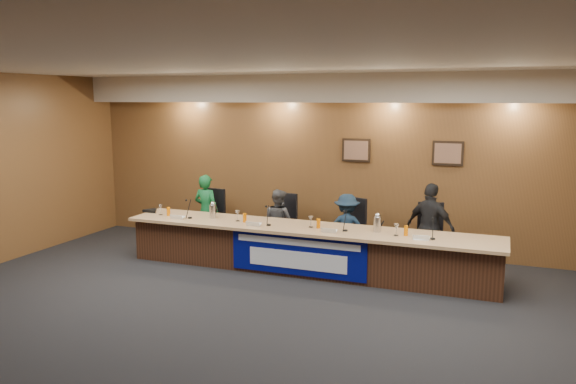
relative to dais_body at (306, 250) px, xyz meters
name	(u,v)px	position (x,y,z in m)	size (l,w,h in m)	color
floor	(242,326)	(0.00, -2.40, -0.35)	(10.00, 10.00, 0.00)	black
ceiling	(238,60)	(0.00, -2.40, 2.85)	(10.00, 8.00, 0.04)	silver
wall_back	(335,163)	(0.00, 1.60, 1.25)	(10.00, 0.04, 3.20)	brown
soffit	(332,88)	(0.00, 1.35, 2.60)	(10.00, 0.50, 0.50)	beige
dais_body	(306,250)	(0.00, 0.00, 0.00)	(6.00, 0.80, 0.70)	#3B2013
dais_top	(305,228)	(0.00, -0.05, 0.38)	(6.10, 0.95, 0.05)	tan
banner	(297,255)	(0.00, -0.41, 0.03)	(2.20, 0.02, 0.65)	#030966
banner_text_upper	(297,243)	(0.00, -0.43, 0.23)	(2.00, 0.01, 0.10)	silver
banner_text_lower	(297,260)	(0.00, -0.43, -0.05)	(1.60, 0.01, 0.28)	silver
wall_photo_left	(356,150)	(0.40, 1.57, 1.50)	(0.52, 0.04, 0.42)	black
wall_photo_right	(448,153)	(2.00, 1.57, 1.50)	(0.52, 0.04, 0.42)	black
panelist_a	(206,211)	(-2.25, 0.75, 0.34)	(0.50, 0.33, 1.38)	#105729
panelist_b	(278,222)	(-0.79, 0.75, 0.25)	(0.58, 0.45, 1.19)	#444649
panelist_c	(347,228)	(0.47, 0.75, 0.24)	(0.76, 0.44, 1.18)	#112437
panelist_d	(431,227)	(1.86, 0.75, 0.37)	(0.84, 0.35, 1.44)	black
office_chair_a	(209,221)	(-2.25, 0.85, 0.13)	(0.48, 0.48, 0.08)	black
office_chair_b	(281,227)	(-0.79, 0.85, 0.13)	(0.48, 0.48, 0.08)	black
office_chair_c	(348,233)	(0.47, 0.85, 0.13)	(0.48, 0.48, 0.08)	black
office_chair_d	(431,240)	(1.86, 0.85, 0.13)	(0.48, 0.48, 0.08)	black
nameplate_a	(176,217)	(-2.23, -0.31, 0.45)	(0.24, 0.06, 0.09)	white
microphone_a	(190,218)	(-2.05, -0.16, 0.41)	(0.07, 0.07, 0.02)	black
juice_glass_a	(168,211)	(-2.51, -0.11, 0.47)	(0.06, 0.06, 0.15)	orange
water_glass_a	(161,210)	(-2.68, -0.10, 0.49)	(0.08, 0.08, 0.18)	silver
nameplate_b	(253,223)	(-0.80, -0.32, 0.45)	(0.24, 0.06, 0.09)	white
microphone_b	(269,225)	(-0.58, -0.18, 0.41)	(0.07, 0.07, 0.02)	black
juice_glass_b	(245,218)	(-1.04, -0.10, 0.47)	(0.06, 0.06, 0.15)	orange
water_glass_b	(238,216)	(-1.19, -0.08, 0.49)	(0.08, 0.08, 0.18)	silver
nameplate_c	(328,230)	(0.47, -0.32, 0.45)	(0.24, 0.06, 0.09)	white
microphone_c	(345,230)	(0.68, -0.11, 0.41)	(0.07, 0.07, 0.02)	black
juice_glass_c	(318,223)	(0.23, -0.07, 0.47)	(0.06, 0.06, 0.15)	orange
water_glass_c	(311,222)	(0.10, -0.06, 0.49)	(0.08, 0.08, 0.18)	silver
nameplate_d	(421,237)	(1.85, -0.26, 0.45)	(0.24, 0.06, 0.09)	white
microphone_d	(433,239)	(2.00, -0.16, 0.41)	(0.07, 0.07, 0.02)	black
juice_glass_d	(406,231)	(1.60, -0.07, 0.47)	(0.06, 0.06, 0.15)	orange
water_glass_d	(396,230)	(1.46, -0.13, 0.49)	(0.08, 0.08, 0.18)	silver
carafe_left	(213,212)	(-1.69, 0.00, 0.51)	(0.11, 0.11, 0.23)	silver
carafe_right	(377,224)	(1.15, 0.02, 0.52)	(0.12, 0.12, 0.23)	silver
speakerphone	(151,211)	(-2.98, 0.05, 0.43)	(0.32, 0.32, 0.05)	black
paper_stack	(421,238)	(1.83, -0.13, 0.40)	(0.22, 0.30, 0.01)	white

